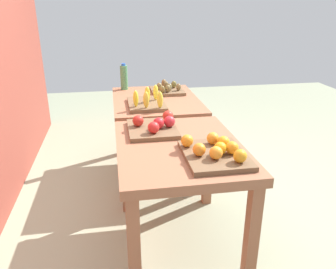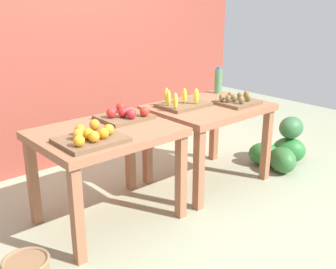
{
  "view_description": "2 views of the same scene",
  "coord_description": "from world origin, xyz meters",
  "px_view_note": "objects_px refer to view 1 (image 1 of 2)",
  "views": [
    {
      "loc": [
        -2.51,
        0.4,
        1.61
      ],
      "look_at": [
        0.06,
        -0.03,
        0.59
      ],
      "focal_mm": 35.9,
      "sensor_mm": 36.0,
      "label": 1
    },
    {
      "loc": [
        -2.11,
        -2.49,
        1.7
      ],
      "look_at": [
        0.04,
        -0.02,
        0.59
      ],
      "focal_mm": 43.6,
      "sensor_mm": 36.0,
      "label": 2
    }
  ],
  "objects_px": {
    "display_table_left": "(179,160)",
    "display_table_right": "(156,110)",
    "orange_bin": "(215,152)",
    "watermelon_pile": "(167,124)",
    "water_bottle": "(124,77)",
    "apple_bin": "(154,126)",
    "kiwi_bin": "(167,89)",
    "banana_crate": "(147,102)"
  },
  "relations": [
    {
      "from": "watermelon_pile",
      "to": "orange_bin",
      "type": "bearing_deg",
      "value": 177.74
    },
    {
      "from": "display_table_right",
      "to": "kiwi_bin",
      "type": "bearing_deg",
      "value": -33.89
    },
    {
      "from": "water_bottle",
      "to": "watermelon_pile",
      "type": "height_order",
      "value": "water_bottle"
    },
    {
      "from": "banana_crate",
      "to": "kiwi_bin",
      "type": "xyz_separation_m",
      "value": [
        0.45,
        -0.25,
        -0.01
      ]
    },
    {
      "from": "water_bottle",
      "to": "kiwi_bin",
      "type": "bearing_deg",
      "value": -115.81
    },
    {
      "from": "orange_bin",
      "to": "apple_bin",
      "type": "relative_size",
      "value": 1.1
    },
    {
      "from": "display_table_left",
      "to": "kiwi_bin",
      "type": "bearing_deg",
      "value": -6.25
    },
    {
      "from": "orange_bin",
      "to": "watermelon_pile",
      "type": "relative_size",
      "value": 0.64
    },
    {
      "from": "display_table_right",
      "to": "orange_bin",
      "type": "height_order",
      "value": "orange_bin"
    },
    {
      "from": "banana_crate",
      "to": "water_bottle",
      "type": "distance_m",
      "value": 0.68
    },
    {
      "from": "display_table_left",
      "to": "watermelon_pile",
      "type": "relative_size",
      "value": 1.52
    },
    {
      "from": "orange_bin",
      "to": "water_bottle",
      "type": "bearing_deg",
      "value": 14.15
    },
    {
      "from": "display_table_left",
      "to": "display_table_right",
      "type": "bearing_deg",
      "value": 0.0
    },
    {
      "from": "kiwi_bin",
      "to": "watermelon_pile",
      "type": "relative_size",
      "value": 0.53
    },
    {
      "from": "display_table_left",
      "to": "kiwi_bin",
      "type": "distance_m",
      "value": 1.35
    },
    {
      "from": "display_table_left",
      "to": "watermelon_pile",
      "type": "xyz_separation_m",
      "value": [
        1.99,
        -0.26,
        -0.47
      ]
    },
    {
      "from": "apple_bin",
      "to": "water_bottle",
      "type": "distance_m",
      "value": 1.28
    },
    {
      "from": "banana_crate",
      "to": "watermelon_pile",
      "type": "distance_m",
      "value": 1.31
    },
    {
      "from": "display_table_right",
      "to": "water_bottle",
      "type": "distance_m",
      "value": 0.56
    },
    {
      "from": "banana_crate",
      "to": "water_bottle",
      "type": "height_order",
      "value": "water_bottle"
    },
    {
      "from": "orange_bin",
      "to": "water_bottle",
      "type": "height_order",
      "value": "water_bottle"
    },
    {
      "from": "display_table_left",
      "to": "banana_crate",
      "type": "distance_m",
      "value": 0.9
    },
    {
      "from": "display_table_right",
      "to": "orange_bin",
      "type": "bearing_deg",
      "value": -172.78
    },
    {
      "from": "display_table_left",
      "to": "display_table_right",
      "type": "height_order",
      "value": "same"
    },
    {
      "from": "water_bottle",
      "to": "watermelon_pile",
      "type": "bearing_deg",
      "value": -50.15
    },
    {
      "from": "display_table_right",
      "to": "watermelon_pile",
      "type": "distance_m",
      "value": 1.02
    },
    {
      "from": "display_table_right",
      "to": "apple_bin",
      "type": "xyz_separation_m",
      "value": [
        -0.85,
        0.13,
        0.15
      ]
    },
    {
      "from": "watermelon_pile",
      "to": "water_bottle",
      "type": "bearing_deg",
      "value": 129.85
    },
    {
      "from": "display_table_left",
      "to": "display_table_right",
      "type": "xyz_separation_m",
      "value": [
        1.12,
        0.0,
        0.0
      ]
    },
    {
      "from": "display_table_left",
      "to": "apple_bin",
      "type": "distance_m",
      "value": 0.33
    },
    {
      "from": "apple_bin",
      "to": "water_bottle",
      "type": "height_order",
      "value": "water_bottle"
    },
    {
      "from": "apple_bin",
      "to": "water_bottle",
      "type": "relative_size",
      "value": 1.48
    },
    {
      "from": "display_table_left",
      "to": "water_bottle",
      "type": "height_order",
      "value": "water_bottle"
    },
    {
      "from": "water_bottle",
      "to": "orange_bin",
      "type": "bearing_deg",
      "value": -165.85
    },
    {
      "from": "display_table_right",
      "to": "kiwi_bin",
      "type": "xyz_separation_m",
      "value": [
        0.22,
        -0.15,
        0.14
      ]
    },
    {
      "from": "orange_bin",
      "to": "watermelon_pile",
      "type": "height_order",
      "value": "orange_bin"
    },
    {
      "from": "orange_bin",
      "to": "banana_crate",
      "type": "xyz_separation_m",
      "value": [
        1.11,
        0.28,
        -0.0
      ]
    },
    {
      "from": "kiwi_bin",
      "to": "apple_bin",
      "type": "bearing_deg",
      "value": 165.73
    },
    {
      "from": "banana_crate",
      "to": "watermelon_pile",
      "type": "relative_size",
      "value": 0.64
    },
    {
      "from": "apple_bin",
      "to": "watermelon_pile",
      "type": "xyz_separation_m",
      "value": [
        1.72,
        -0.38,
        -0.62
      ]
    },
    {
      "from": "water_bottle",
      "to": "display_table_right",
      "type": "bearing_deg",
      "value": -146.92
    },
    {
      "from": "apple_bin",
      "to": "water_bottle",
      "type": "bearing_deg",
      "value": 6.7
    }
  ]
}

